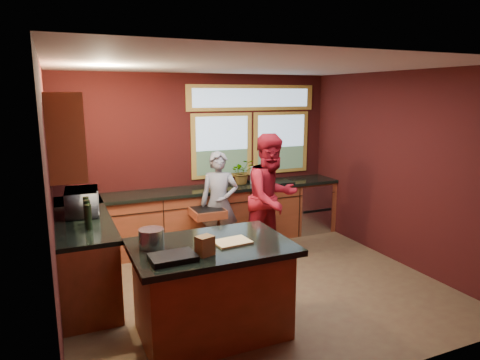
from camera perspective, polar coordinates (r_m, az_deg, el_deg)
floor at (r=5.56m, az=1.94°, el=-13.95°), size 4.50×4.50×0.00m
room_shell at (r=5.14m, az=-5.54°, el=4.83°), size 4.52×4.02×2.71m
back_counter at (r=6.94m, az=-2.63°, el=-4.65°), size 4.50×0.64×0.93m
left_counter at (r=5.71m, az=-20.14°, el=-8.91°), size 0.64×2.30×0.93m
island at (r=4.40m, az=-3.77°, el=-14.24°), size 1.55×1.05×0.95m
person_grey at (r=6.39m, az=-2.79°, el=-3.15°), size 0.67×0.57×1.56m
person_red at (r=6.11m, az=4.25°, el=-2.45°), size 1.03×0.88×1.85m
microwave at (r=5.57m, az=-20.30°, el=-2.77°), size 0.42×0.59×0.31m
potted_plant at (r=6.98m, az=0.27°, el=1.11°), size 0.37×0.32×0.41m
paper_towel at (r=7.03m, az=1.85°, el=0.64°), size 0.12×0.12×0.28m
cutting_board at (r=4.24m, az=-1.06°, el=-8.26°), size 0.37×0.28×0.02m
stock_pot at (r=4.19m, az=-11.73°, el=-7.60°), size 0.24×0.24×0.18m
paper_bag at (r=3.92m, az=-4.70°, el=-8.72°), size 0.18×0.16×0.18m
black_tray at (r=3.87m, az=-8.95°, el=-10.17°), size 0.41×0.29×0.05m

